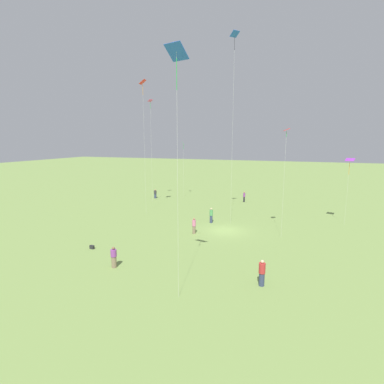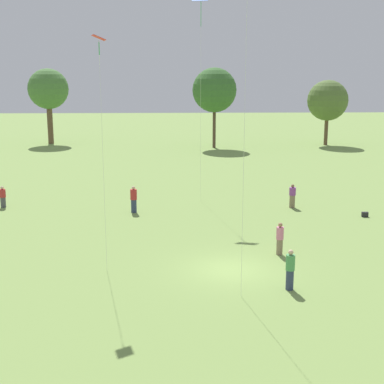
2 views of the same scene
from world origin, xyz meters
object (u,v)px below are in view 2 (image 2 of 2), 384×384
picnic_bag_0 (365,214)px  person_3 (3,197)px  person_4 (280,239)px  person_5 (290,270)px  person_0 (292,196)px  kite_7 (99,56)px  person_1 (134,199)px  kite_5 (201,4)px

picnic_bag_0 → person_3: bearing=171.6°
person_4 → person_5: size_ratio=0.95×
person_0 → picnic_bag_0: bearing=-163.2°
kite_7 → picnic_bag_0: 21.80m
person_1 → kite_7: kite_7 is taller
person_4 → picnic_bag_0: size_ratio=3.96×
person_3 → person_4: person_4 is taller
person_1 → kite_5: kite_5 is taller
person_1 → person_0: bearing=-86.7°
person_4 → kite_7: (-9.07, -2.12, 9.49)m
person_3 → person_0: bearing=-10.2°
person_3 → person_1: bearing=-18.8°
person_0 → person_5: size_ratio=0.93×
person_1 → picnic_bag_0: (16.00, -1.86, -0.77)m
kite_5 → person_3: bearing=-114.4°
person_1 → person_3: (-9.77, 1.93, -0.17)m
kite_5 → picnic_bag_0: bearing=34.4°
person_4 → kite_7: 13.30m
person_0 → kite_5: 15.48m
person_1 → person_5: person_1 is taller
person_0 → person_4: person_4 is taller
kite_5 → kite_7: bearing=-50.1°
person_3 → kite_5: kite_5 is taller
person_1 → picnic_bag_0: 16.13m
person_3 → picnic_bag_0: size_ratio=3.54×
person_0 → kite_7: size_ratio=0.15×
person_3 → person_5: bearing=-50.3°
person_0 → person_1: person_1 is taller
kite_7 → person_5: bearing=-78.3°
person_0 → kite_7: kite_7 is taller
person_5 → picnic_bag_0: person_5 is taller
kite_7 → person_1: bearing=26.8°
person_0 → person_5: bearing=126.5°
kite_7 → kite_5: bearing=9.6°
person_1 → picnic_bag_0: size_ratio=4.25×
person_1 → kite_5: size_ratio=0.12×
person_5 → kite_5: (-3.07, 17.86, 13.68)m
person_5 → person_4: bearing=106.8°
person_5 → picnic_bag_0: (8.01, 12.58, -0.77)m
person_1 → person_4: 12.81m
person_4 → person_5: 4.89m
person_3 → kite_5: 20.24m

